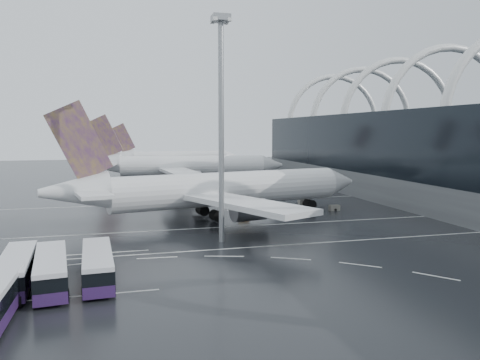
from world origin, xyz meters
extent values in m
plane|color=black|center=(0.00, 0.00, 0.00)|extent=(420.00, 420.00, 0.00)
torus|color=white|center=(58.00, 28.00, 18.00)|extent=(33.80, 1.80, 33.80)
torus|color=white|center=(58.00, 47.00, 18.00)|extent=(33.80, 1.80, 33.80)
torus|color=white|center=(58.00, 66.00, 18.00)|extent=(33.80, 1.80, 33.80)
torus|color=white|center=(58.00, 85.00, 18.00)|extent=(33.80, 1.80, 33.80)
cube|color=white|center=(0.00, -2.00, 0.01)|extent=(120.00, 0.25, 0.01)
cube|color=white|center=(0.00, 12.00, 0.01)|extent=(120.00, 0.25, 0.01)
cube|color=white|center=(0.00, 40.00, 0.01)|extent=(120.00, 0.25, 0.01)
cube|color=white|center=(-24.00, -16.00, 0.01)|extent=(28.00, 0.25, 0.01)
cube|color=white|center=(-24.00, 0.00, 0.01)|extent=(28.00, 0.25, 0.01)
cylinder|color=white|center=(6.07, 20.36, 5.33)|extent=(43.91, 15.07, 6.06)
cone|color=white|center=(30.45, 25.59, 5.33)|extent=(7.40, 7.24, 6.06)
cone|color=white|center=(-20.36, 14.69, 6.37)|extent=(11.48, 8.11, 6.06)
cube|color=#42196D|center=(-19.34, 14.91, 14.10)|extent=(9.97, 2.72, 12.84)
cube|color=white|center=(-18.31, 15.13, 6.37)|extent=(8.54, 19.37, 0.52)
cube|color=white|center=(4.72, 6.72, 4.70)|extent=(17.33, 26.82, 0.84)
cube|color=white|center=(-0.75, 32.25, 4.70)|extent=(7.36, 26.12, 0.84)
cylinder|color=slate|center=(7.02, 10.95, 2.82)|extent=(6.36, 4.68, 3.55)
cylinder|color=slate|center=(3.08, 29.33, 2.82)|extent=(6.36, 4.68, 3.55)
cube|color=black|center=(1.99, 19.48, 1.15)|extent=(13.65, 9.16, 2.30)
cylinder|color=white|center=(8.26, 77.06, 5.34)|extent=(42.64, 11.12, 6.07)
cone|color=white|center=(32.33, 74.14, 5.34)|extent=(6.97, 6.79, 6.07)
cone|color=white|center=(-17.89, 80.24, 6.39)|extent=(11.13, 7.29, 6.07)
cube|color=#42196D|center=(-16.85, 80.11, 14.13)|extent=(10.09, 1.84, 12.87)
cube|color=white|center=(-15.81, 79.99, 6.39)|extent=(6.95, 19.28, 0.52)
cube|color=white|center=(2.52, 64.58, 4.71)|extent=(9.62, 26.72, 0.84)
cube|color=white|center=(5.68, 90.56, 4.71)|extent=(15.42, 27.14, 0.84)
cylinder|color=slate|center=(6.08, 67.84, 2.83)|extent=(6.15, 4.23, 3.56)
cylinder|color=slate|center=(8.36, 86.54, 2.83)|extent=(6.15, 4.23, 3.56)
cube|color=black|center=(4.10, 77.57, 1.15)|extent=(13.28, 8.17, 2.30)
cylinder|color=white|center=(11.28, 128.04, 4.89)|extent=(37.41, 6.68, 5.56)
cone|color=white|center=(32.78, 128.69, 4.89)|extent=(5.92, 5.73, 5.56)
cone|color=white|center=(-12.13, 127.33, 5.85)|extent=(9.75, 5.85, 5.56)
cube|color=#42196D|center=(-11.17, 127.36, 12.94)|extent=(9.25, 0.85, 11.78)
cube|color=white|center=(-10.21, 127.39, 5.85)|extent=(4.83, 17.37, 0.48)
cube|color=white|center=(7.81, 115.95, 4.31)|extent=(12.20, 24.87, 0.77)
cube|color=white|center=(7.09, 139.90, 4.31)|extent=(10.87, 24.77, 0.77)
cylinder|color=slate|center=(10.58, 119.39, 2.59)|extent=(5.37, 3.42, 3.26)
cylinder|color=slate|center=(10.06, 136.63, 2.59)|extent=(5.37, 3.42, 3.26)
cube|color=black|center=(7.45, 127.92, 1.05)|extent=(11.68, 6.48, 2.11)
cube|color=#311544|center=(-23.89, -11.35, 0.90)|extent=(3.81, 13.24, 1.11)
cube|color=black|center=(-23.89, -11.35, 2.11)|extent=(3.85, 12.98, 1.31)
cube|color=silver|center=(-23.89, -11.35, 2.99)|extent=(3.81, 13.24, 0.45)
cylinder|color=black|center=(-22.21, -15.42, 0.50)|extent=(0.42, 1.03, 1.01)
cylinder|color=black|center=(-22.78, -7.08, 0.50)|extent=(0.42, 1.03, 1.01)
cylinder|color=black|center=(-25.57, -7.27, 0.50)|extent=(0.42, 1.03, 1.01)
cube|color=#311544|center=(-20.48, -12.42, 0.92)|extent=(4.44, 13.48, 1.12)
cube|color=black|center=(-20.48, -12.42, 2.14)|extent=(4.47, 13.23, 1.32)
cube|color=silver|center=(-20.48, -12.42, 3.03)|extent=(4.44, 13.48, 0.46)
cylinder|color=black|center=(-18.59, -16.46, 0.51)|extent=(0.47, 1.05, 1.02)
cylinder|color=black|center=(-21.40, -16.79, 0.51)|extent=(0.47, 1.05, 1.02)
cylinder|color=black|center=(-19.55, -8.05, 0.51)|extent=(0.47, 1.05, 1.02)
cylinder|color=black|center=(-22.37, -8.37, 0.51)|extent=(0.47, 1.05, 1.02)
cube|color=#311544|center=(-16.00, -11.66, 0.91)|extent=(3.64, 13.27, 1.11)
cube|color=black|center=(-16.00, -11.66, 2.12)|extent=(3.68, 13.01, 1.31)
cube|color=silver|center=(-16.00, -11.66, 3.00)|extent=(3.64, 13.27, 0.45)
cylinder|color=black|center=(-14.37, -15.78, 0.50)|extent=(0.41, 1.03, 1.01)
cylinder|color=black|center=(-17.18, -15.94, 0.50)|extent=(0.41, 1.03, 1.01)
cylinder|color=black|center=(-14.83, -7.39, 0.50)|extent=(0.41, 1.03, 1.01)
cylinder|color=black|center=(-17.63, -7.55, 0.50)|extent=(0.41, 1.03, 1.01)
cylinder|color=black|center=(-22.51, -17.67, 0.54)|extent=(0.39, 1.08, 1.08)
cylinder|color=gray|center=(0.45, 2.25, 15.34)|extent=(0.77, 0.77, 30.69)
cube|color=gray|center=(0.45, 2.25, 31.01)|extent=(2.41, 2.41, 0.88)
cube|color=white|center=(0.45, 2.25, 30.69)|extent=(2.19, 2.19, 0.44)
cube|color=slate|center=(24.92, 30.93, 0.62)|extent=(2.27, 1.34, 1.24)
cube|color=orange|center=(8.30, 19.27, 0.52)|extent=(1.91, 1.13, 1.04)
cube|color=slate|center=(27.79, 22.12, 0.55)|extent=(2.02, 1.19, 1.10)
cube|color=orange|center=(16.54, 34.29, 0.54)|extent=(1.99, 1.18, 1.09)
camera|label=1|loc=(-13.73, -61.76, 15.74)|focal=35.00mm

